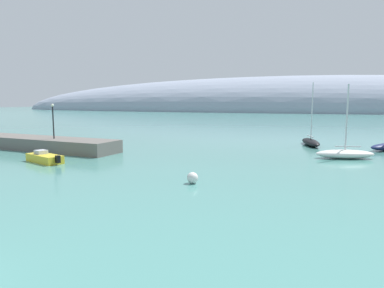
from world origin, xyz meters
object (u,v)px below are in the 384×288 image
object	(u,v)px
sailboat_white_near_shore	(345,153)
motorboat_yellow_foreground	(45,158)
sailboat_black_mid_mooring	(311,142)
harbor_lamp_post	(53,117)
mooring_buoy_white	(193,178)

from	to	relation	value
sailboat_white_near_shore	motorboat_yellow_foreground	bearing A→B (deg)	8.17
sailboat_black_mid_mooring	harbor_lamp_post	world-z (taller)	sailboat_black_mid_mooring
motorboat_yellow_foreground	sailboat_black_mid_mooring	bearing A→B (deg)	-117.72
sailboat_black_mid_mooring	harbor_lamp_post	xyz separation A→B (m)	(-29.92, -17.29, 3.72)
motorboat_yellow_foreground	mooring_buoy_white	size ratio (longest dim) A/B	6.02
motorboat_yellow_foreground	harbor_lamp_post	xyz separation A→B (m)	(-4.84, 6.66, 3.80)
sailboat_white_near_shore	sailboat_black_mid_mooring	size ratio (longest dim) A/B	0.91
sailboat_white_near_shore	sailboat_black_mid_mooring	distance (m)	11.10
sailboat_black_mid_mooring	harbor_lamp_post	size ratio (longest dim) A/B	2.03
sailboat_black_mid_mooring	harbor_lamp_post	bearing A→B (deg)	-75.36
sailboat_white_near_shore	harbor_lamp_post	bearing A→B (deg)	-5.39
sailboat_black_mid_mooring	mooring_buoy_white	bearing A→B (deg)	-31.18
motorboat_yellow_foreground	harbor_lamp_post	distance (m)	9.07
mooring_buoy_white	sailboat_black_mid_mooring	bearing A→B (deg)	74.19
mooring_buoy_white	harbor_lamp_post	size ratio (longest dim) A/B	0.20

